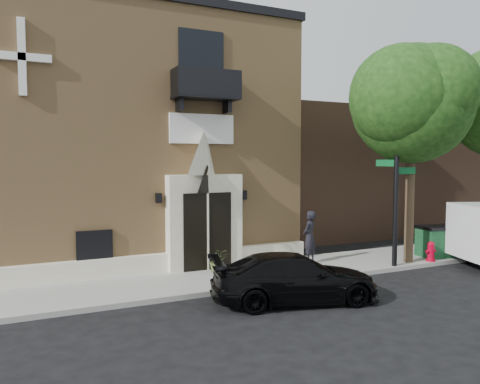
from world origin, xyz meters
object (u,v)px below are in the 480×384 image
object	(u,v)px
dumpster	(442,241)
pedestrian_near	(309,237)
street_sign	(396,173)
fire_hydrant	(431,251)
black_sedan	(295,278)

from	to	relation	value
dumpster	pedestrian_near	world-z (taller)	pedestrian_near
street_sign	fire_hydrant	size ratio (longest dim) A/B	8.80
pedestrian_near	fire_hydrant	bearing A→B (deg)	125.24
black_sedan	dumpster	xyz separation A→B (m)	(7.98, 2.15, 0.08)
fire_hydrant	dumpster	world-z (taller)	dumpster
street_sign	dumpster	distance (m)	3.91
black_sedan	pedestrian_near	world-z (taller)	pedestrian_near
fire_hydrant	pedestrian_near	bearing A→B (deg)	157.81
black_sedan	fire_hydrant	size ratio (longest dim) A/B	6.25
street_sign	dumpster	world-z (taller)	street_sign
black_sedan	pedestrian_near	bearing A→B (deg)	-25.11
dumpster	pedestrian_near	distance (m)	5.42
fire_hydrant	black_sedan	bearing A→B (deg)	-166.47
street_sign	pedestrian_near	distance (m)	3.74
dumpster	pedestrian_near	xyz separation A→B (m)	(-5.28, 1.19, 0.34)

